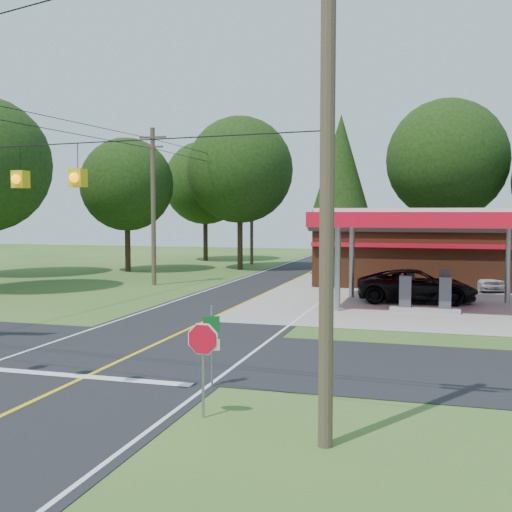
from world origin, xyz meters
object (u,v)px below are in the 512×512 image
(gas_canopy, at_px, (427,221))
(octagonal_stop_sign, at_px, (203,347))
(sedan_car, at_px, (481,278))
(suv_car, at_px, (417,286))

(gas_canopy, height_order, octagonal_stop_sign, gas_canopy)
(sedan_car, bearing_deg, gas_canopy, -132.11)
(gas_canopy, relative_size, suv_car, 1.74)
(sedan_car, distance_m, octagonal_stop_sign, 28.05)
(gas_canopy, bearing_deg, sedan_car, 69.44)
(suv_car, distance_m, octagonal_stop_sign, 20.92)
(gas_canopy, distance_m, sedan_car, 9.26)
(suv_car, xyz_separation_m, sedan_car, (3.50, 6.50, -0.14))
(suv_car, bearing_deg, octagonal_stop_sign, 164.06)
(suv_car, xyz_separation_m, octagonal_stop_sign, (-4.00, -20.51, 0.80))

